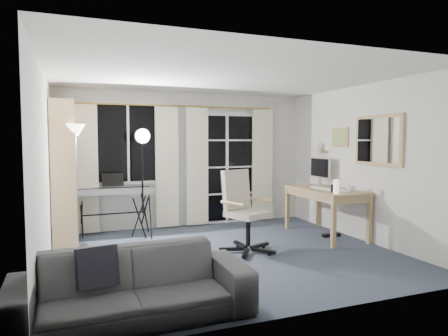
# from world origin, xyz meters

# --- Properties ---
(floor) EXTENTS (4.50, 4.00, 0.02)m
(floor) POSITION_xyz_m (0.00, 0.00, -0.01)
(floor) COLOR #3E465A
(floor) RESTS_ON ground
(window) EXTENTS (1.20, 0.08, 1.40)m
(window) POSITION_xyz_m (-1.05, 1.97, 1.50)
(window) COLOR white
(window) RESTS_ON floor
(french_door) EXTENTS (1.32, 0.09, 2.11)m
(french_door) POSITION_xyz_m (0.75, 1.97, 1.03)
(french_door) COLOR white
(french_door) RESTS_ON floor
(curtains) EXTENTS (3.60, 0.07, 2.13)m
(curtains) POSITION_xyz_m (-0.14, 1.88, 1.09)
(curtains) COLOR gold
(curtains) RESTS_ON floor
(bookshelf) EXTENTS (0.38, 1.00, 2.13)m
(bookshelf) POSITION_xyz_m (-2.13, 1.49, 1.01)
(bookshelf) COLOR tan
(bookshelf) RESTS_ON floor
(torchiere_lamp) EXTENTS (0.33, 0.33, 1.78)m
(torchiere_lamp) POSITION_xyz_m (-1.90, 1.09, 1.43)
(torchiere_lamp) COLOR #B2B2B7
(torchiere_lamp) RESTS_ON floor
(keyboard_piano) EXTENTS (1.31, 0.65, 0.94)m
(keyboard_piano) POSITION_xyz_m (-1.33, 1.70, 0.72)
(keyboard_piano) COLOR black
(keyboard_piano) RESTS_ON floor
(studio_light) EXTENTS (0.32, 0.35, 1.77)m
(studio_light) POSITION_xyz_m (-0.92, 1.26, 1.42)
(studio_light) COLOR black
(studio_light) RESTS_ON floor
(office_chair) EXTENTS (0.79, 0.77, 1.14)m
(office_chair) POSITION_xyz_m (0.26, 0.12, 0.67)
(office_chair) COLOR black
(office_chair) RESTS_ON floor
(desk) EXTENTS (0.74, 1.45, 0.77)m
(desk) POSITION_xyz_m (1.88, 0.43, 0.67)
(desk) COLOR #9F8452
(desk) RESTS_ON floor
(monitor) EXTENTS (0.19, 0.55, 0.48)m
(monitor) POSITION_xyz_m (2.08, 0.88, 1.06)
(monitor) COLOR silver
(monitor) RESTS_ON desk
(desk_clutter) EXTENTS (0.46, 0.87, 0.97)m
(desk_clutter) POSITION_xyz_m (1.81, 0.20, 0.60)
(desk_clutter) COLOR white
(desk_clutter) RESTS_ON desk
(mug) EXTENTS (0.13, 0.10, 0.13)m
(mug) POSITION_xyz_m (1.98, -0.07, 0.83)
(mug) COLOR silver
(mug) RESTS_ON desk
(wall_mirror) EXTENTS (0.04, 0.94, 0.74)m
(wall_mirror) POSITION_xyz_m (2.22, -0.35, 1.55)
(wall_mirror) COLOR tan
(wall_mirror) RESTS_ON floor
(framed_print) EXTENTS (0.03, 0.42, 0.32)m
(framed_print) POSITION_xyz_m (2.23, 0.55, 1.60)
(framed_print) COLOR tan
(framed_print) RESTS_ON floor
(wall_shelf) EXTENTS (0.16, 0.30, 0.18)m
(wall_shelf) POSITION_xyz_m (2.16, 1.05, 1.41)
(wall_shelf) COLOR tan
(wall_shelf) RESTS_ON floor
(sofa) EXTENTS (2.04, 0.63, 0.79)m
(sofa) POSITION_xyz_m (-1.47, -1.55, 0.40)
(sofa) COLOR #2C2B2D
(sofa) RESTS_ON floor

